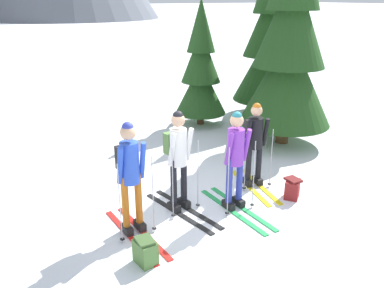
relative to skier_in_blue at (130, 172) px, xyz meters
name	(u,v)px	position (x,y,z in m)	size (l,w,h in m)	color
ground_plane	(194,209)	(1.18, 0.15, -1.02)	(400.00, 400.00, 0.00)	white
skier_in_blue	(130,172)	(0.00, 0.00, 0.00)	(0.61, 1.76, 1.80)	red
skier_in_white	(178,156)	(0.95, 0.29, -0.03)	(0.66, 1.77, 1.77)	black
skier_in_purple	(236,157)	(1.81, -0.14, -0.07)	(0.61, 1.80, 1.74)	green
skier_in_black	(255,140)	(2.65, 0.44, -0.10)	(0.61, 1.63, 1.65)	yellow
pine_tree_near	(271,38)	(6.04, 4.26, 1.31)	(2.11, 2.11, 5.10)	#51381E
pine_tree_mid	(290,43)	(4.78, 2.06, 1.44)	(2.23, 2.23, 5.38)	#51381E
pine_tree_far	(201,69)	(3.75, 4.40, 0.56)	(1.44, 1.44, 3.47)	#51381E
backpack_on_snow_front	(292,188)	(2.96, -0.34, -0.84)	(0.40, 0.39, 0.38)	maroon
backpack_on_snow_beside	(145,251)	(-0.13, -0.83, -0.84)	(0.29, 0.35, 0.38)	#4C7238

